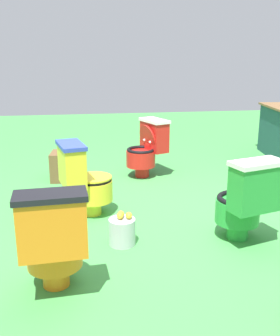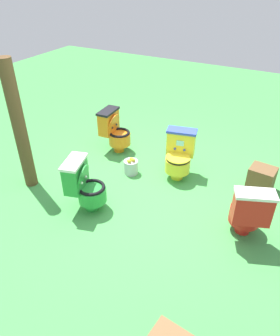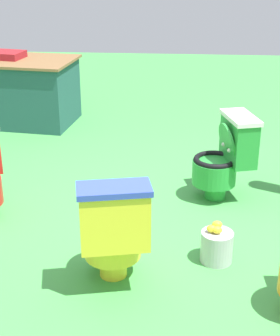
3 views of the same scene
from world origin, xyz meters
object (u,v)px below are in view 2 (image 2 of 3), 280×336
object	(u,v)px
toilet_orange	(115,131)
toilet_red	(248,211)
lemon_bucket	(131,167)
toilet_yellow	(179,155)
small_crate	(261,179)
wooden_post	(19,127)
toilet_green	(84,185)

from	to	relation	value
toilet_orange	toilet_red	xyz separation A→B (m)	(-2.46, 1.04, 0.00)
toilet_orange	toilet_red	distance (m)	2.67
toilet_red	lemon_bucket	world-z (taller)	toilet_red
toilet_orange	lemon_bucket	distance (m)	0.83
toilet_yellow	small_crate	world-z (taller)	toilet_yellow
wooden_post	lemon_bucket	xyz separation A→B (m)	(-1.17, -0.94, -0.80)
toilet_yellow	wooden_post	xyz separation A→B (m)	(1.84, 1.23, 0.55)
wooden_post	toilet_orange	bearing A→B (deg)	-111.51
wooden_post	lemon_bucket	distance (m)	1.70
toilet_red	toilet_green	bearing A→B (deg)	172.25
toilet_green	lemon_bucket	bearing A→B (deg)	157.77
small_crate	wooden_post	bearing A→B (deg)	25.82
lemon_bucket	toilet_yellow	bearing A→B (deg)	-156.57
toilet_yellow	wooden_post	size ratio (longest dim) A/B	0.40
toilet_yellow	lemon_bucket	xyz separation A→B (m)	(0.67, 0.29, -0.25)
toilet_red	lemon_bucket	distance (m)	1.95
toilet_red	small_crate	size ratio (longest dim) A/B	2.06
toilet_green	small_crate	world-z (taller)	toilet_green
toilet_green	lemon_bucket	world-z (taller)	toilet_green
toilet_green	lemon_bucket	xyz separation A→B (m)	(-0.11, -1.00, -0.26)
lemon_bucket	toilet_orange	bearing A→B (deg)	-40.14
toilet_red	wooden_post	world-z (taller)	wooden_post
toilet_orange	small_crate	bearing A→B (deg)	86.93
toilet_green	toilet_yellow	bearing A→B (deg)	133.10
wooden_post	toilet_green	bearing A→B (deg)	176.42
toilet_green	small_crate	distance (m)	2.49
small_crate	lemon_bucket	world-z (taller)	small_crate
toilet_yellow	small_crate	distance (m)	1.22
toilet_green	small_crate	bearing A→B (deg)	112.11
toilet_green	wooden_post	world-z (taller)	wooden_post
lemon_bucket	wooden_post	bearing A→B (deg)	38.69
toilet_orange	lemon_bucket	bearing A→B (deg)	46.44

